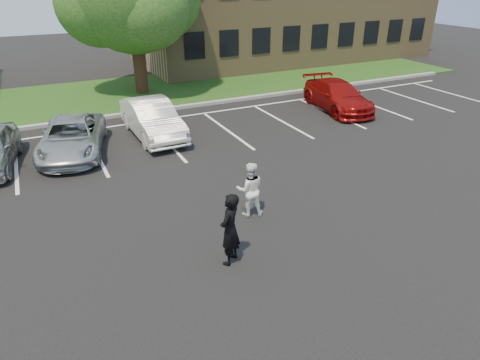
% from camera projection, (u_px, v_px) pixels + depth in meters
% --- Properties ---
extents(ground_plane, '(90.00, 90.00, 0.00)m').
position_uv_depth(ground_plane, '(257.00, 238.00, 11.24)').
color(ground_plane, black).
rests_on(ground_plane, ground).
extents(curb, '(40.00, 0.30, 0.15)m').
position_uv_depth(curb, '(141.00, 112.00, 20.86)').
color(curb, gray).
rests_on(curb, ground).
extents(grass_strip, '(44.00, 8.00, 0.08)m').
position_uv_depth(grass_strip, '(123.00, 94.00, 24.10)').
color(grass_strip, '#124112').
rests_on(grass_strip, ground).
extents(stall_lines, '(34.00, 5.36, 0.01)m').
position_uv_depth(stall_lines, '(189.00, 128.00, 19.00)').
color(stall_lines, white).
rests_on(stall_lines, ground).
extents(office_building, '(22.40, 10.40, 8.30)m').
position_uv_depth(office_building, '(283.00, 1.00, 32.65)').
color(office_building, olive).
rests_on(office_building, ground).
extents(man_black_suit, '(0.79, 0.76, 1.83)m').
position_uv_depth(man_black_suit, '(230.00, 229.00, 9.92)').
color(man_black_suit, black).
rests_on(man_black_suit, ground).
extents(man_white_shirt, '(0.93, 0.82, 1.61)m').
position_uv_depth(man_white_shirt, '(250.00, 189.00, 11.97)').
color(man_white_shirt, white).
rests_on(man_white_shirt, ground).
extents(car_silver_minivan, '(3.25, 5.10, 1.31)m').
position_uv_depth(car_silver_minivan, '(72.00, 137.00, 16.13)').
color(car_silver_minivan, '#B1B4B9').
rests_on(car_silver_minivan, ground).
extents(car_white_sedan, '(1.75, 4.67, 1.52)m').
position_uv_depth(car_white_sedan, '(152.00, 119.00, 17.76)').
color(car_white_sedan, silver).
rests_on(car_white_sedan, ground).
extents(car_red_compact, '(2.63, 5.03, 1.39)m').
position_uv_depth(car_red_compact, '(337.00, 96.00, 21.24)').
color(car_red_compact, maroon).
rests_on(car_red_compact, ground).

